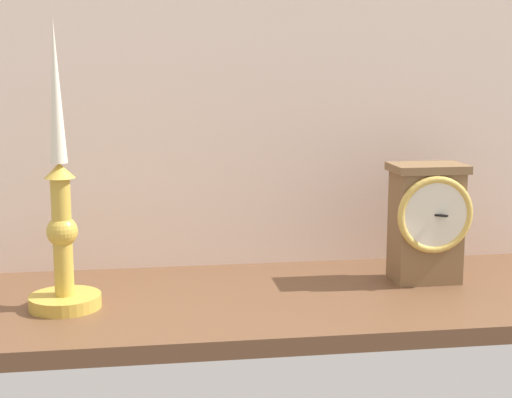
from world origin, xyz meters
TOP-DOWN VIEW (x-y plane):
  - ground_plane at (0.00, 0.00)cm, footprint 100.00×36.00cm
  - back_wall at (0.00, 18.50)cm, footprint 120.00×2.00cm
  - mantel_clock at (23.56, 3.28)cm, footprint 11.51×9.45cm
  - candlestick_tall_left at (-29.48, -1.92)cm, footprint 9.71×9.71cm

SIDE VIEW (x-z plane):
  - ground_plane at x=0.00cm, z-range -2.40..0.00cm
  - mantel_clock at x=23.56cm, z-range 0.37..18.34cm
  - candlestick_tall_left at x=-29.48cm, z-range -7.94..30.66cm
  - back_wall at x=0.00cm, z-range 0.00..65.00cm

